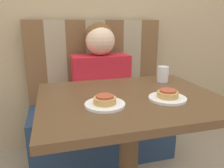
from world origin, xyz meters
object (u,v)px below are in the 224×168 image
at_px(pizza_left, 105,100).
at_px(person, 100,66).
at_px(plate_right, 167,98).
at_px(plate_left, 105,105).
at_px(pizza_right, 168,94).
at_px(drinking_cup, 163,74).

bearing_deg(pizza_left, person, 78.87).
bearing_deg(person, plate_right, -78.87).
height_order(plate_left, pizza_right, pizza_right).
relative_size(person, drinking_cup, 7.09).
distance_m(plate_left, drinking_cup, 0.53).
bearing_deg(drinking_cup, plate_right, -114.08).
xyz_separation_m(plate_right, pizza_right, (0.00, -0.00, 0.02)).
relative_size(pizza_left, pizza_right, 1.00).
xyz_separation_m(plate_left, pizza_right, (0.30, -0.00, 0.02)).
bearing_deg(plate_right, plate_left, 180.00).
bearing_deg(person, pizza_left, -101.13).
bearing_deg(drinking_cup, plate_left, -145.37).
bearing_deg(pizza_right, plate_right, 123.69).
distance_m(person, pizza_right, 0.78).
bearing_deg(plate_right, drinking_cup, 65.92).
xyz_separation_m(pizza_right, drinking_cup, (0.13, 0.30, 0.02)).
height_order(plate_left, pizza_left, pizza_left).
relative_size(plate_right, pizza_left, 1.79).
xyz_separation_m(person, pizza_left, (-0.15, -0.76, 0.01)).
bearing_deg(pizza_left, drinking_cup, 34.63).
xyz_separation_m(plate_right, pizza_left, (-0.30, -0.00, 0.02)).
bearing_deg(plate_right, pizza_left, -180.00).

